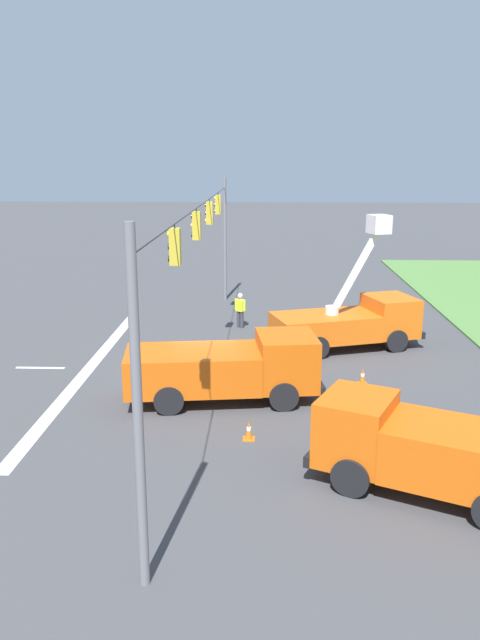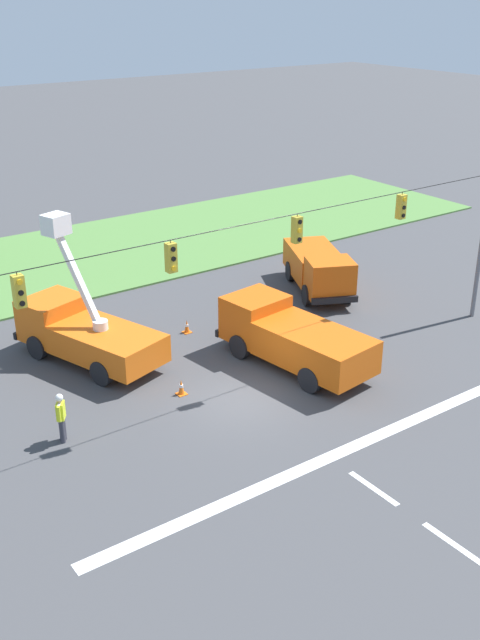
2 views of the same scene
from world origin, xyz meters
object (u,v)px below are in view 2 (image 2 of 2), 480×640
object	(u,v)px
traffic_cone_foreground_left	(247,318)
traffic_cone_mid_right	(336,331)
utility_truck_support_near	(319,268)
utility_truck_bucket_lift	(84,330)
road_worker	(61,415)
traffic_cone_foreground_right	(181,387)
traffic_cone_mid_left	(187,327)
utility_truck_support_far	(292,336)

from	to	relation	value
traffic_cone_foreground_left	traffic_cone_mid_right	bearing A→B (deg)	-55.47
utility_truck_support_near	utility_truck_bucket_lift	bearing A→B (deg)	-179.06
utility_truck_bucket_lift	road_worker	size ratio (longest dim) A/B	3.94
road_worker	traffic_cone_foreground_left	xyz separation A→B (m)	(10.56, 4.11, -0.70)
utility_truck_bucket_lift	traffic_cone_foreground_left	bearing A→B (deg)	-7.69
traffic_cone_foreground_left	traffic_cone_foreground_right	bearing A→B (deg)	-147.02
traffic_cone_foreground_right	traffic_cone_mid_left	xyz separation A→B (m)	(3.06, 4.54, -0.01)
traffic_cone_mid_right	road_worker	bearing A→B (deg)	-176.62
utility_truck_bucket_lift	road_worker	world-z (taller)	utility_truck_bucket_lift
road_worker	traffic_cone_foreground_left	distance (m)	11.35
utility_truck_support_far	traffic_cone_mid_right	size ratio (longest dim) A/B	11.82
road_worker	traffic_cone_foreground_left	size ratio (longest dim) A/B	2.81
utility_truck_support_far	road_worker	world-z (taller)	utility_truck_support_far
utility_truck_bucket_lift	traffic_cone_mid_right	bearing A→B (deg)	-24.20
utility_truck_support_near	traffic_cone_foreground_right	world-z (taller)	utility_truck_support_near
utility_truck_support_far	traffic_cone_mid_left	distance (m)	5.39
utility_truck_support_near	traffic_cone_mid_left	distance (m)	7.97
road_worker	traffic_cone_mid_left	bearing A→B (deg)	31.99
utility_truck_support_near	utility_truck_support_far	bearing A→B (deg)	-138.61
utility_truck_support_near	traffic_cone_mid_right	world-z (taller)	utility_truck_support_near
traffic_cone_foreground_right	traffic_cone_mid_right	distance (m)	8.04
utility_truck_support_far	traffic_cone_mid_left	size ratio (longest dim) A/B	11.64
utility_truck_bucket_lift	utility_truck_support_far	size ratio (longest dim) A/B	1.00
utility_truck_support_far	traffic_cone_foreground_left	distance (m)	4.36
road_worker	traffic_cone_foreground_left	bearing A→B (deg)	21.25
traffic_cone_mid_right	traffic_cone_mid_left	bearing A→B (deg)	140.09
traffic_cone_foreground_left	traffic_cone_mid_right	size ratio (longest dim) A/B	1.07
utility_truck_bucket_lift	utility_truck_support_near	xyz separation A→B (m)	(12.59, 0.21, -0.07)
utility_truck_support_far	utility_truck_bucket_lift	bearing A→B (deg)	141.47
utility_truck_support_near	traffic_cone_foreground_left	world-z (taller)	utility_truck_support_near
utility_truck_support_near	road_worker	distance (m)	16.66
utility_truck_bucket_lift	utility_truck_support_near	bearing A→B (deg)	0.94
utility_truck_bucket_lift	traffic_cone_foreground_right	world-z (taller)	utility_truck_bucket_lift
road_worker	traffic_cone_mid_left	size ratio (longest dim) A/B	2.95
utility_truck_bucket_lift	traffic_cone_mid_left	xyz separation A→B (m)	(4.68, -0.18, -1.00)
utility_truck_support_near	traffic_cone_foreground_left	bearing A→B (deg)	-167.08
utility_truck_bucket_lift	traffic_cone_foreground_left	size ratio (longest dim) A/B	11.05
utility_truck_support_near	utility_truck_support_far	size ratio (longest dim) A/B	0.90
utility_truck_support_far	traffic_cone_foreground_right	distance (m)	4.97
utility_truck_support_far	traffic_cone_foreground_left	xyz separation A→B (m)	(0.87, 4.17, -0.92)
utility_truck_support_far	traffic_cone_foreground_left	world-z (taller)	utility_truck_support_far
utility_truck_bucket_lift	traffic_cone_mid_right	world-z (taller)	utility_truck_bucket_lift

